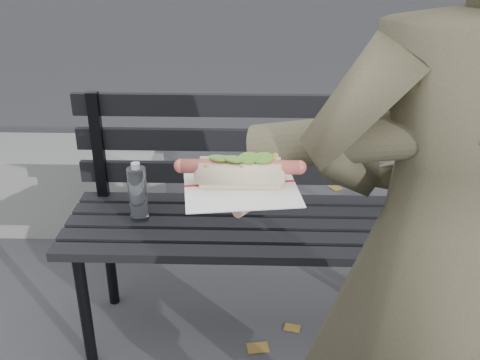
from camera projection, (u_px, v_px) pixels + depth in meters
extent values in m
cylinder|color=black|center=(85.00, 311.00, 1.89)|extent=(0.04, 0.04, 0.45)
cylinder|color=black|center=(109.00, 255.00, 2.20)|extent=(0.04, 0.04, 0.45)
cylinder|color=black|center=(454.00, 261.00, 2.16)|extent=(0.04, 0.04, 0.45)
cube|color=black|center=(286.00, 256.00, 1.76)|extent=(1.50, 0.07, 0.03)
cube|color=black|center=(285.00, 241.00, 1.84)|extent=(1.50, 0.07, 0.03)
cube|color=black|center=(284.00, 227.00, 1.93)|extent=(1.50, 0.07, 0.03)
cube|color=black|center=(283.00, 214.00, 2.01)|extent=(1.50, 0.07, 0.03)
cube|color=black|center=(282.00, 202.00, 2.09)|extent=(1.50, 0.07, 0.03)
cube|color=black|center=(98.00, 148.00, 2.03)|extent=(0.04, 0.03, 0.42)
cube|color=black|center=(473.00, 153.00, 1.99)|extent=(0.04, 0.03, 0.42)
cube|color=black|center=(283.00, 173.00, 2.07)|extent=(1.50, 0.02, 0.08)
cube|color=black|center=(284.00, 141.00, 2.01)|extent=(1.50, 0.02, 0.08)
cube|color=black|center=(285.00, 106.00, 1.96)|extent=(1.50, 0.02, 0.08)
cylinder|color=white|center=(138.00, 194.00, 1.91)|extent=(0.06, 0.06, 0.19)
cylinder|color=white|center=(136.00, 166.00, 1.86)|extent=(0.03, 0.03, 0.02)
cube|color=slate|center=(40.00, 184.00, 2.83)|extent=(1.20, 0.40, 0.40)
imported|color=#423F2C|center=(436.00, 254.00, 1.14)|extent=(0.66, 0.50, 1.63)
cylinder|color=#423F2C|center=(384.00, 137.00, 1.02)|extent=(0.51, 0.23, 0.19)
cylinder|color=#D8A384|center=(263.00, 188.00, 0.97)|extent=(0.09, 0.08, 0.07)
ellipsoid|color=#D8A384|center=(240.00, 193.00, 0.97)|extent=(0.10, 0.11, 0.03)
cylinder|color=#D8A384|center=(207.00, 200.00, 0.94)|extent=(0.05, 0.02, 0.02)
cylinder|color=#D8A384|center=(208.00, 194.00, 0.96)|extent=(0.05, 0.02, 0.02)
cylinder|color=#D8A384|center=(209.00, 189.00, 0.98)|extent=(0.05, 0.02, 0.02)
cylinder|color=#D8A384|center=(210.00, 184.00, 1.00)|extent=(0.05, 0.02, 0.02)
cylinder|color=#D8A384|center=(245.00, 207.00, 0.92)|extent=(0.04, 0.05, 0.02)
cube|color=white|center=(240.00, 184.00, 0.96)|extent=(0.21, 0.21, 0.00)
cube|color=#B21E1E|center=(240.00, 183.00, 0.96)|extent=(0.19, 0.03, 0.00)
cylinder|color=#C3564B|center=(240.00, 167.00, 0.95)|extent=(0.20, 0.03, 0.02)
sphere|color=#C3564B|center=(181.00, 166.00, 0.95)|extent=(0.03, 0.03, 0.02)
sphere|color=#C3564B|center=(299.00, 167.00, 0.94)|extent=(0.02, 0.03, 0.02)
sphere|color=#9E6B2D|center=(257.00, 161.00, 0.95)|extent=(0.01, 0.01, 0.01)
sphere|color=#9E6B2D|center=(233.00, 162.00, 0.94)|extent=(0.01, 0.01, 0.01)
sphere|color=#9E6B2D|center=(275.00, 160.00, 0.94)|extent=(0.01, 0.01, 0.01)
sphere|color=#9E6B2D|center=(218.00, 162.00, 0.96)|extent=(0.01, 0.01, 0.01)
sphere|color=#9E6B2D|center=(214.00, 163.00, 0.94)|extent=(0.01, 0.01, 0.01)
sphere|color=#9E6B2D|center=(208.00, 159.00, 0.97)|extent=(0.01, 0.01, 0.01)
sphere|color=#9E6B2D|center=(215.00, 166.00, 0.94)|extent=(0.01, 0.01, 0.01)
sphere|color=#9E6B2D|center=(239.00, 168.00, 0.93)|extent=(0.01, 0.01, 0.01)
sphere|color=#9E6B2D|center=(267.00, 159.00, 0.96)|extent=(0.01, 0.01, 0.01)
sphere|color=#9E6B2D|center=(245.00, 167.00, 0.94)|extent=(0.01, 0.01, 0.01)
sphere|color=#9E6B2D|center=(252.00, 166.00, 0.93)|extent=(0.01, 0.01, 0.01)
sphere|color=#9E6B2D|center=(206.00, 165.00, 0.93)|extent=(0.01, 0.01, 0.01)
sphere|color=#9E6B2D|center=(230.00, 161.00, 0.95)|extent=(0.01, 0.01, 0.01)
sphere|color=#9E6B2D|center=(275.00, 156.00, 0.96)|extent=(0.01, 0.01, 0.01)
sphere|color=#9E6B2D|center=(242.00, 167.00, 0.93)|extent=(0.01, 0.01, 0.01)
sphere|color=#9E6B2D|center=(265.00, 160.00, 0.96)|extent=(0.01, 0.01, 0.01)
sphere|color=#9E6B2D|center=(267.00, 159.00, 0.95)|extent=(0.01, 0.01, 0.01)
sphere|color=#9E6B2D|center=(260.00, 163.00, 0.94)|extent=(0.01, 0.01, 0.01)
sphere|color=#9E6B2D|center=(213.00, 169.00, 0.93)|extent=(0.01, 0.01, 0.01)
sphere|color=#9E6B2D|center=(236.00, 162.00, 0.95)|extent=(0.01, 0.01, 0.01)
sphere|color=#9E6B2D|center=(218.00, 167.00, 0.94)|extent=(0.01, 0.01, 0.01)
sphere|color=#9E6B2D|center=(272.00, 161.00, 0.95)|extent=(0.01, 0.01, 0.01)
sphere|color=#9E6B2D|center=(246.00, 157.00, 0.96)|extent=(0.01, 0.01, 0.01)
sphere|color=#9E6B2D|center=(273.00, 165.00, 0.94)|extent=(0.01, 0.01, 0.01)
cylinder|color=#589829|center=(220.00, 158.00, 0.94)|extent=(0.04, 0.04, 0.01)
cylinder|color=#589829|center=(234.00, 159.00, 0.94)|extent=(0.04, 0.04, 0.01)
cylinder|color=#589829|center=(249.00, 158.00, 0.94)|extent=(0.04, 0.04, 0.01)
cylinder|color=#589829|center=(263.00, 158.00, 0.94)|extent=(0.04, 0.04, 0.01)
cube|color=brown|center=(454.00, 193.00, 3.17)|extent=(0.07, 0.08, 0.00)
cube|color=brown|center=(46.00, 194.00, 3.17)|extent=(0.04, 0.05, 0.00)
cube|color=brown|center=(335.00, 187.00, 3.24)|extent=(0.09, 0.10, 0.00)
cube|color=brown|center=(460.00, 323.00, 2.17)|extent=(0.05, 0.05, 0.00)
cube|color=brown|center=(292.00, 328.00, 2.15)|extent=(0.07, 0.06, 0.00)
cube|color=brown|center=(258.00, 348.00, 2.05)|extent=(0.09, 0.07, 0.00)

